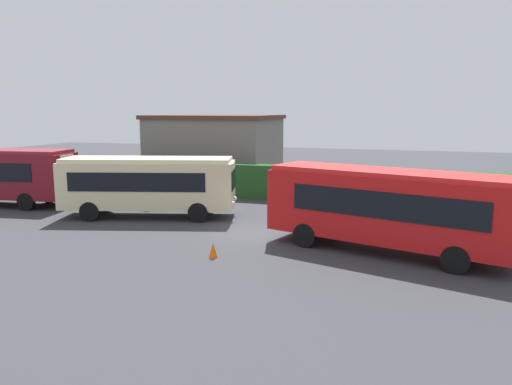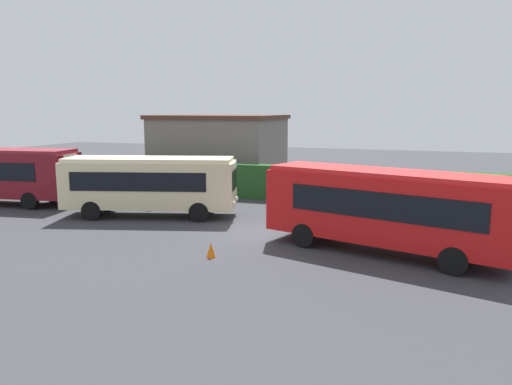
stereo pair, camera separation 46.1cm
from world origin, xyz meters
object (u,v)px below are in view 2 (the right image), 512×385
Objects in this scene: bus_red at (384,206)px; person_left at (153,191)px; traffic_cone at (211,250)px; bus_cream at (150,183)px; person_center at (405,219)px.

bus_red is 14.38m from person_left.
person_left is 10.76m from traffic_cone.
traffic_cone is at bearing -59.18° from bus_cream.
person_center reaches higher than traffic_cone.
bus_cream is at bearing 91.96° from person_left.
person_center is (0.70, 2.40, -0.95)m from bus_red.
bus_red is 5.41× the size of person_left.
bus_cream is at bearing 136.72° from traffic_cone.
person_left is at bearing 101.86° from bus_cream.
person_left is at bearing 132.43° from traffic_cone.
traffic_cone is at bearing 106.63° from person_left.
bus_red is 2.68m from person_center.
bus_cream is 12.60m from bus_red.
bus_cream is 13.00m from person_center.
person_center is at bearing 143.29° from person_left.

